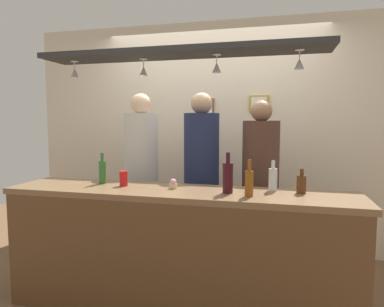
# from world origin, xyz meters

# --- Properties ---
(ground_plane) EXTENTS (8.00, 8.00, 0.00)m
(ground_plane) POSITION_xyz_m (0.00, 0.00, 0.00)
(ground_plane) COLOR brown
(back_wall) EXTENTS (4.40, 0.06, 2.60)m
(back_wall) POSITION_xyz_m (0.00, 1.10, 1.30)
(back_wall) COLOR beige
(back_wall) RESTS_ON ground_plane
(bar_counter) EXTENTS (2.70, 0.55, 0.95)m
(bar_counter) POSITION_xyz_m (0.00, -0.50, 0.65)
(bar_counter) COLOR brown
(bar_counter) RESTS_ON ground_plane
(overhead_glass_rack) EXTENTS (2.20, 0.36, 0.04)m
(overhead_glass_rack) POSITION_xyz_m (0.00, -0.30, 1.99)
(overhead_glass_rack) COLOR black
(hanging_wineglass_far_left) EXTENTS (0.07, 0.07, 0.13)m
(hanging_wineglass_far_left) POSITION_xyz_m (-0.90, -0.29, 1.88)
(hanging_wineglass_far_left) COLOR silver
(hanging_wineglass_far_left) RESTS_ON overhead_glass_rack
(hanging_wineglass_left) EXTENTS (0.07, 0.07, 0.13)m
(hanging_wineglass_left) POSITION_xyz_m (-0.31, -0.24, 1.88)
(hanging_wineglass_left) COLOR silver
(hanging_wineglass_left) RESTS_ON overhead_glass_rack
(hanging_wineglass_center_left) EXTENTS (0.07, 0.07, 0.13)m
(hanging_wineglass_center_left) POSITION_xyz_m (0.28, -0.28, 1.88)
(hanging_wineglass_center_left) COLOR silver
(hanging_wineglass_center_left) RESTS_ON overhead_glass_rack
(hanging_wineglass_center) EXTENTS (0.07, 0.07, 0.13)m
(hanging_wineglass_center) POSITION_xyz_m (0.87, -0.31, 1.88)
(hanging_wineglass_center) COLOR silver
(hanging_wineglass_center) RESTS_ON overhead_glass_rack
(person_left_white_patterned_shirt) EXTENTS (0.34, 0.34, 1.75)m
(person_left_white_patterned_shirt) POSITION_xyz_m (-0.60, 0.38, 1.06)
(person_left_white_patterned_shirt) COLOR #2D334C
(person_left_white_patterned_shirt) RESTS_ON ground_plane
(person_middle_navy_shirt) EXTENTS (0.34, 0.34, 1.75)m
(person_middle_navy_shirt) POSITION_xyz_m (0.02, 0.38, 1.06)
(person_middle_navy_shirt) COLOR #2D334C
(person_middle_navy_shirt) RESTS_ON ground_plane
(person_right_brown_shirt) EXTENTS (0.34, 0.34, 1.67)m
(person_right_brown_shirt) POSITION_xyz_m (0.58, 0.38, 1.00)
(person_right_brown_shirt) COLOR #2D334C
(person_right_brown_shirt) RESTS_ON ground_plane
(bottle_wine_dark_red) EXTENTS (0.08, 0.08, 0.30)m
(bottle_wine_dark_red) POSITION_xyz_m (0.39, -0.37, 1.07)
(bottle_wine_dark_red) COLOR #380F19
(bottle_wine_dark_red) RESTS_ON bar_counter
(bottle_beer_brown_stubby) EXTENTS (0.07, 0.07, 0.18)m
(bottle_beer_brown_stubby) POSITION_xyz_m (0.91, -0.24, 1.02)
(bottle_beer_brown_stubby) COLOR #512D14
(bottle_beer_brown_stubby) RESTS_ON bar_counter
(bottle_soda_clear) EXTENTS (0.06, 0.06, 0.23)m
(bottle_soda_clear) POSITION_xyz_m (0.71, -0.21, 1.04)
(bottle_soda_clear) COLOR silver
(bottle_soda_clear) RESTS_ON bar_counter
(bottle_beer_green_import) EXTENTS (0.06, 0.06, 0.26)m
(bottle_beer_green_import) POSITION_xyz_m (-0.69, -0.25, 1.06)
(bottle_beer_green_import) COLOR #336B2D
(bottle_beer_green_import) RESTS_ON bar_counter
(bottle_beer_amber_tall) EXTENTS (0.06, 0.06, 0.26)m
(bottle_beer_amber_tall) POSITION_xyz_m (0.55, -0.44, 1.05)
(bottle_beer_amber_tall) COLOR brown
(bottle_beer_amber_tall) RESTS_ON bar_counter
(drink_can) EXTENTS (0.07, 0.07, 0.12)m
(drink_can) POSITION_xyz_m (-0.47, -0.30, 1.01)
(drink_can) COLOR red
(drink_can) RESTS_ON bar_counter
(cupcake) EXTENTS (0.06, 0.06, 0.08)m
(cupcake) POSITION_xyz_m (-0.05, -0.31, 0.99)
(cupcake) COLOR beige
(cupcake) RESTS_ON bar_counter
(picture_frame_upper_small) EXTENTS (0.22, 0.02, 0.18)m
(picture_frame_upper_small) POSITION_xyz_m (0.52, 1.06, 1.67)
(picture_frame_upper_small) COLOR #B29338
(picture_frame_upper_small) RESTS_ON back_wall
(picture_frame_crest) EXTENTS (0.18, 0.02, 0.26)m
(picture_frame_crest) POSITION_xyz_m (-0.07, 1.06, 1.60)
(picture_frame_crest) COLOR brown
(picture_frame_crest) RESTS_ON back_wall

